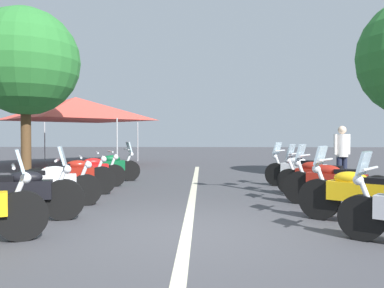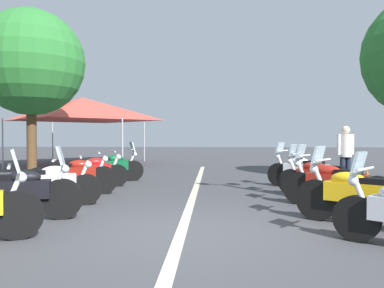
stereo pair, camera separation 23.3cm
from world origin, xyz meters
The scene contains 15 objects.
ground_plane centered at (0.00, 0.00, 0.00)m, with size 80.00×80.00×0.00m, color #424247.
lane_centre_stripe centered at (3.36, 0.00, 0.00)m, with size 16.59×0.16×0.01m, color beige.
motorcycle_left_row_1 centered at (0.65, 2.78, 0.48)m, with size 0.85×2.17×1.23m.
motorcycle_left_row_2 centered at (1.91, 2.81, 0.45)m, with size 0.98×2.08×0.99m.
motorcycle_left_row_3 centered at (3.39, 2.83, 0.47)m, with size 0.93×2.05×1.01m.
motorcycle_left_row_4 centered at (4.70, 2.84, 0.45)m, with size 1.08×1.95×0.98m.
motorcycle_left_row_5 centered at (6.06, 2.65, 0.46)m, with size 1.06×1.97×1.20m.
motorcycle_right_row_1 centered at (0.61, -2.70, 0.48)m, with size 1.34×1.72×1.23m.
motorcycle_right_row_2 centered at (2.10, -2.80, 0.48)m, with size 1.26×1.86×1.22m.
motorcycle_right_row_3 centered at (3.39, -2.88, 0.46)m, with size 1.21×1.81×1.19m.
motorcycle_right_row_4 centered at (4.84, -2.87, 0.47)m, with size 1.39×1.84×1.21m.
traffic_cone_1 centered at (3.92, -4.12, 0.29)m, with size 0.36×0.36×0.61m.
bystander_1 centered at (5.14, -4.02, 0.97)m, with size 0.32×0.50×1.66m.
roadside_tree_1 centered at (7.16, 5.59, 3.80)m, with size 3.51×3.51×5.58m.
event_tent centered at (12.75, 5.77, 2.65)m, with size 5.61×5.61×3.20m.
Camera 1 is at (-5.52, -0.23, 1.41)m, focal length 36.44 mm.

